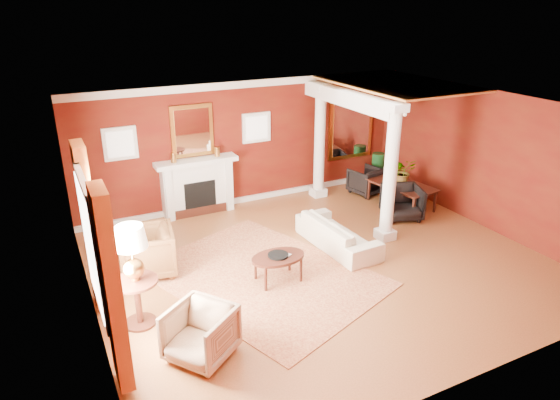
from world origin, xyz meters
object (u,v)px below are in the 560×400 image
armchair_leopard (147,250)px  side_table (133,259)px  coffee_table (278,258)px  armchair_stripe (200,331)px  dining_table (402,188)px  sofa (338,229)px

armchair_leopard → side_table: size_ratio=0.58×
armchair_leopard → coffee_table: bearing=67.0°
armchair_stripe → coffee_table: size_ratio=0.87×
armchair_stripe → dining_table: size_ratio=0.53×
coffee_table → dining_table: bearing=22.9°
sofa → side_table: side_table is taller
coffee_table → side_table: 2.52m
side_table → armchair_leopard: bearing=72.3°
armchair_stripe → coffee_table: bearing=89.7°
armchair_leopard → armchair_stripe: armchair_leopard is taller
coffee_table → dining_table: 4.49m
armchair_stripe → side_table: 1.46m
dining_table → armchair_leopard: bearing=86.4°
sofa → coffee_table: (-1.63, -0.64, 0.05)m
sofa → side_table: bearing=98.7°
armchair_stripe → armchair_leopard: bearing=147.0°
sofa → side_table: size_ratio=1.21×
armchair_leopard → dining_table: 6.12m
sofa → dining_table: size_ratio=1.26×
armchair_leopard → armchair_stripe: size_ratio=1.14×
armchair_stripe → coffee_table: armchair_stripe is taller
coffee_table → side_table: size_ratio=0.59×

